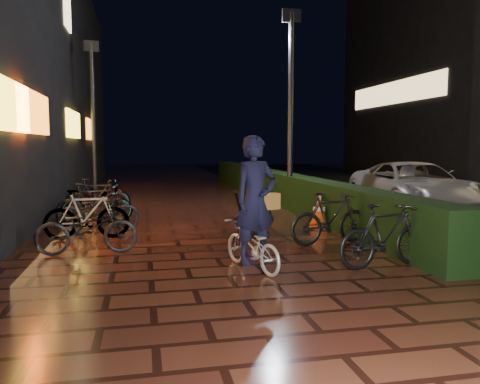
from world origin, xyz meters
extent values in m
plane|color=#381911|center=(0.00, 0.00, 0.00)|extent=(80.00, 80.00, 0.00)
cube|color=black|center=(9.00, 5.00, 0.00)|extent=(11.00, 60.00, 0.01)
cube|color=black|center=(3.30, 8.00, 0.50)|extent=(0.70, 20.00, 1.00)
imported|color=#AEAEB3|center=(6.42, 4.40, 0.72)|extent=(2.94, 5.35, 1.42)
cube|color=yellow|center=(-3.45, 1.50, 2.60)|extent=(0.08, 2.00, 0.90)
cube|color=orange|center=(-3.45, 3.00, 2.60)|extent=(0.08, 3.00, 0.90)
cube|color=yellow|center=(-3.45, 9.00, 2.60)|extent=(0.08, 2.80, 0.90)
cube|color=orange|center=(-3.45, 14.00, 2.60)|extent=(0.08, 2.20, 0.90)
cube|color=#FFD88C|center=(-3.45, 8.50, 6.20)|extent=(0.06, 1.20, 1.20)
cube|color=black|center=(17.50, 18.00, 7.00)|extent=(8.00, 14.00, 14.00)
cube|color=#FFD88C|center=(13.45, 18.00, 5.00)|extent=(0.06, 10.00, 1.30)
cylinder|color=black|center=(3.04, 5.45, 2.84)|extent=(0.16, 0.16, 5.68)
cube|color=black|center=(3.04, 5.45, 5.58)|extent=(0.55, 0.10, 0.38)
cylinder|color=black|center=(-2.82, 9.09, 2.66)|extent=(0.16, 0.16, 5.32)
cube|color=black|center=(-2.82, 9.09, 5.22)|extent=(0.52, 0.14, 0.36)
imported|color=silver|center=(0.41, -0.82, 0.38)|extent=(0.96, 1.52, 0.75)
imported|color=black|center=(0.45, -0.93, 1.09)|extent=(0.81, 0.67, 1.92)
cube|color=brown|center=(0.67, -0.87, 1.06)|extent=(0.36, 0.25, 0.24)
cone|color=#EE520C|center=(2.77, 2.39, 0.37)|extent=(0.47, 0.47, 0.75)
cone|color=#E0410B|center=(3.21, 3.71, 0.37)|extent=(0.47, 0.47, 0.75)
cube|color=#FF4D0D|center=(2.77, 2.39, 0.02)|extent=(0.51, 0.51, 0.03)
cube|color=orange|center=(3.21, 3.71, 0.02)|extent=(0.51, 0.51, 0.03)
cube|color=red|center=(2.99, 3.05, 0.70)|extent=(0.58, 1.54, 0.07)
cube|color=black|center=(1.01, 2.04, 0.36)|extent=(0.62, 0.57, 0.04)
cylinder|color=black|center=(0.76, 1.97, 0.17)|extent=(0.04, 0.04, 0.35)
cylinder|color=black|center=(1.13, 1.81, 0.17)|extent=(0.04, 0.04, 0.35)
cylinder|color=black|center=(0.89, 2.27, 0.17)|extent=(0.04, 0.04, 0.35)
cylinder|color=black|center=(1.26, 2.11, 0.17)|extent=(0.04, 0.04, 0.35)
cube|color=#0D17AB|center=(1.01, 2.04, 0.52)|extent=(0.46, 0.43, 0.27)
cylinder|color=black|center=(0.83, 1.97, 0.50)|extent=(0.35, 0.27, 0.88)
imported|color=black|center=(-2.44, 6.17, 0.46)|extent=(1.78, 0.73, 0.91)
imported|color=black|center=(-2.39, 3.84, 0.51)|extent=(1.69, 0.49, 1.01)
imported|color=black|center=(-2.16, 2.96, 0.46)|extent=(1.80, 0.83, 0.91)
imported|color=black|center=(-2.33, 2.12, 0.51)|extent=(1.70, 0.51, 1.01)
imported|color=black|center=(-2.18, 0.77, 0.46)|extent=(1.77, 0.69, 0.91)
imported|color=black|center=(-2.45, 5.48, 0.51)|extent=(1.70, 0.50, 1.01)
imported|color=black|center=(-2.33, 4.37, 0.46)|extent=(1.76, 0.68, 0.91)
imported|color=black|center=(2.32, 0.66, 0.51)|extent=(1.74, 0.69, 1.01)
imported|color=black|center=(2.49, -1.13, 0.51)|extent=(1.74, 0.74, 1.01)
camera|label=1|loc=(-1.20, -7.68, 1.91)|focal=35.00mm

